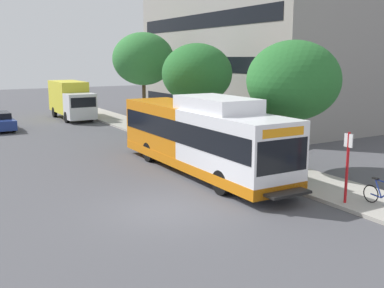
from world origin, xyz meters
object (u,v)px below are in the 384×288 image
at_px(street_tree_near_stop, 293,81).
at_px(box_truck_background, 71,99).
at_px(street_tree_mid_block, 197,74).
at_px(bus_stop_sign_pole, 347,162).
at_px(transit_bus, 200,137).
at_px(street_tree_far_block, 143,59).
at_px(bicycle_parked, 384,195).

height_order(street_tree_near_stop, box_truck_background, street_tree_near_stop).
bearing_deg(street_tree_mid_block, bus_stop_sign_pole, -98.60).
height_order(transit_bus, street_tree_far_block, street_tree_far_block).
distance_m(bus_stop_sign_pole, street_tree_far_block, 22.53).
xyz_separation_m(bicycle_parked, street_tree_far_block, (1.23, 23.17, 4.64)).
height_order(bicycle_parked, box_truck_background, box_truck_background).
height_order(bicycle_parked, street_tree_far_block, street_tree_far_block).
relative_size(street_tree_mid_block, street_tree_far_block, 0.86).
distance_m(street_tree_mid_block, box_truck_background, 15.45).
xyz_separation_m(bus_stop_sign_pole, street_tree_far_block, (2.04, 22.15, 3.55)).
height_order(transit_bus, street_tree_mid_block, street_tree_mid_block).
xyz_separation_m(bus_stop_sign_pole, box_truck_background, (-1.93, 28.83, 0.09)).
xyz_separation_m(bus_stop_sign_pole, street_tree_mid_block, (2.14, 14.15, 2.66)).
height_order(street_tree_far_block, box_truck_background, street_tree_far_block).
bearing_deg(bicycle_parked, transit_bus, 109.20).
xyz_separation_m(bus_stop_sign_pole, bicycle_parked, (0.81, -1.01, -1.09)).
relative_size(street_tree_near_stop, box_truck_background, 0.85).
bearing_deg(street_tree_mid_block, street_tree_far_block, 90.75).
relative_size(street_tree_mid_block, box_truck_background, 0.87).
xyz_separation_m(transit_bus, box_truck_background, (0.03, 21.88, 0.04)).
relative_size(bicycle_parked, box_truck_background, 0.25).
bearing_deg(street_tree_near_stop, street_tree_mid_block, 88.38).
distance_m(bus_stop_sign_pole, street_tree_mid_block, 14.56).
bearing_deg(transit_bus, bicycle_parked, -70.80).
distance_m(transit_bus, street_tree_near_stop, 5.01).
bearing_deg(box_truck_background, street_tree_near_stop, -80.90).
height_order(bus_stop_sign_pole, street_tree_mid_block, street_tree_mid_block).
distance_m(bus_stop_sign_pole, bicycle_parked, 1.69).
distance_m(street_tree_mid_block, street_tree_far_block, 8.05).
height_order(transit_bus, bicycle_parked, transit_bus).
height_order(transit_bus, bus_stop_sign_pole, transit_bus).
relative_size(transit_bus, bicycle_parked, 6.96).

